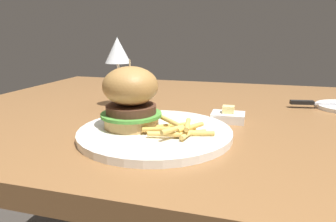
{
  "coord_description": "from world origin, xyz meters",
  "views": [
    {
      "loc": [
        0.17,
        -0.76,
        0.93
      ],
      "look_at": [
        0.02,
        -0.2,
        0.78
      ],
      "focal_mm": 32.0,
      "sensor_mm": 36.0,
      "label": 1
    }
  ],
  "objects_px": {
    "burger_sandwich": "(131,97)",
    "wine_glass": "(118,54)",
    "butter_dish": "(228,116)",
    "main_plate": "(154,132)",
    "table_knife": "(326,103)"
  },
  "relations": [
    {
      "from": "burger_sandwich",
      "to": "wine_glass",
      "type": "distance_m",
      "value": 0.25
    },
    {
      "from": "butter_dish",
      "to": "main_plate",
      "type": "bearing_deg",
      "value": -132.79
    },
    {
      "from": "wine_glass",
      "to": "butter_dish",
      "type": "relative_size",
      "value": 2.51
    },
    {
      "from": "main_plate",
      "to": "wine_glass",
      "type": "relative_size",
      "value": 1.61
    },
    {
      "from": "wine_glass",
      "to": "table_knife",
      "type": "xyz_separation_m",
      "value": [
        0.54,
        0.12,
        -0.13
      ]
    },
    {
      "from": "burger_sandwich",
      "to": "wine_glass",
      "type": "relative_size",
      "value": 0.71
    },
    {
      "from": "wine_glass",
      "to": "table_knife",
      "type": "height_order",
      "value": "wine_glass"
    },
    {
      "from": "burger_sandwich",
      "to": "wine_glass",
      "type": "height_order",
      "value": "wine_glass"
    },
    {
      "from": "wine_glass",
      "to": "butter_dish",
      "type": "bearing_deg",
      "value": -13.71
    },
    {
      "from": "burger_sandwich",
      "to": "butter_dish",
      "type": "bearing_deg",
      "value": 37.6
    },
    {
      "from": "table_knife",
      "to": "butter_dish",
      "type": "bearing_deg",
      "value": -140.89
    },
    {
      "from": "main_plate",
      "to": "wine_glass",
      "type": "bearing_deg",
      "value": 128.62
    },
    {
      "from": "burger_sandwich",
      "to": "butter_dish",
      "type": "xyz_separation_m",
      "value": [
        0.18,
        0.14,
        -0.06
      ]
    },
    {
      "from": "main_plate",
      "to": "wine_glass",
      "type": "height_order",
      "value": "wine_glass"
    },
    {
      "from": "main_plate",
      "to": "butter_dish",
      "type": "distance_m",
      "value": 0.19
    }
  ]
}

